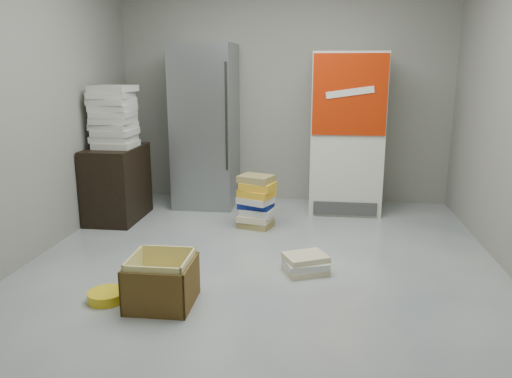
{
  "coord_description": "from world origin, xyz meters",
  "views": [
    {
      "loc": [
        0.46,
        -3.66,
        1.64
      ],
      "look_at": [
        -0.11,
        0.7,
        0.56
      ],
      "focal_mm": 35.0,
      "sensor_mm": 36.0,
      "label": 1
    }
  ],
  "objects_px": {
    "steel_fridge": "(206,127)",
    "phonebook_stack_main": "(256,202)",
    "wood_shelf": "(117,183)",
    "coke_cooler": "(346,133)",
    "cardboard_box": "(162,284)"
  },
  "relations": [
    {
      "from": "steel_fridge",
      "to": "phonebook_stack_main",
      "type": "height_order",
      "value": "steel_fridge"
    },
    {
      "from": "steel_fridge",
      "to": "wood_shelf",
      "type": "xyz_separation_m",
      "value": [
        -0.83,
        -0.73,
        -0.55
      ]
    },
    {
      "from": "coke_cooler",
      "to": "cardboard_box",
      "type": "height_order",
      "value": "coke_cooler"
    },
    {
      "from": "steel_fridge",
      "to": "coke_cooler",
      "type": "distance_m",
      "value": 1.65
    },
    {
      "from": "wood_shelf",
      "to": "phonebook_stack_main",
      "type": "bearing_deg",
      "value": -3.86
    },
    {
      "from": "phonebook_stack_main",
      "to": "cardboard_box",
      "type": "relative_size",
      "value": 1.22
    },
    {
      "from": "phonebook_stack_main",
      "to": "coke_cooler",
      "type": "bearing_deg",
      "value": 61.03
    },
    {
      "from": "coke_cooler",
      "to": "phonebook_stack_main",
      "type": "distance_m",
      "value": 1.4
    },
    {
      "from": "cardboard_box",
      "to": "wood_shelf",
      "type": "bearing_deg",
      "value": 119.32
    },
    {
      "from": "wood_shelf",
      "to": "phonebook_stack_main",
      "type": "height_order",
      "value": "wood_shelf"
    },
    {
      "from": "phonebook_stack_main",
      "to": "cardboard_box",
      "type": "bearing_deg",
      "value": -84.13
    },
    {
      "from": "wood_shelf",
      "to": "phonebook_stack_main",
      "type": "relative_size",
      "value": 1.45
    },
    {
      "from": "phonebook_stack_main",
      "to": "cardboard_box",
      "type": "height_order",
      "value": "phonebook_stack_main"
    },
    {
      "from": "coke_cooler",
      "to": "wood_shelf",
      "type": "relative_size",
      "value": 2.25
    },
    {
      "from": "steel_fridge",
      "to": "cardboard_box",
      "type": "height_order",
      "value": "steel_fridge"
    }
  ]
}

